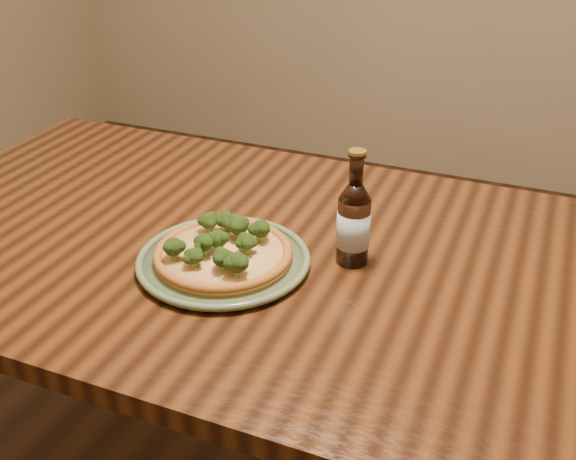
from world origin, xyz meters
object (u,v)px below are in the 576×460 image
at_px(table, 257,284).
at_px(plate, 224,260).
at_px(pizza, 223,252).
at_px(beer_bottle, 354,222).

relative_size(table, plate, 4.98).
xyz_separation_m(plate, pizza, (0.00, -0.00, 0.02)).
bearing_deg(pizza, beer_bottle, 25.72).
bearing_deg(table, pizza, -104.86).
distance_m(pizza, beer_bottle, 0.24).
distance_m(table, plate, 0.14).
bearing_deg(plate, beer_bottle, 25.71).
height_order(plate, pizza, pizza).
xyz_separation_m(table, beer_bottle, (0.19, 0.01, 0.18)).
bearing_deg(table, plate, -104.89).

